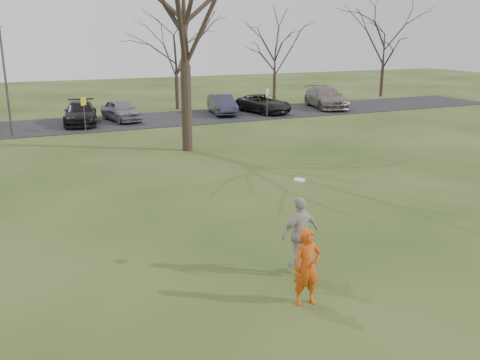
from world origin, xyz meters
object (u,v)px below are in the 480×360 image
(car_6, at_px, (264,104))
(lamp_post, at_px, (4,65))
(car_5, at_px, (222,104))
(big_tree, at_px, (184,4))
(player_defender, at_px, (307,267))
(car_3, at_px, (80,113))
(catching_play, at_px, (300,233))
(car_4, at_px, (121,110))
(car_7, at_px, (326,97))

(car_6, distance_m, lamp_post, 17.62)
(car_5, height_order, lamp_post, lamp_post)
(big_tree, bearing_deg, player_defender, -99.16)
(player_defender, bearing_deg, car_6, 72.25)
(car_3, relative_size, car_6, 1.02)
(catching_play, distance_m, big_tree, 15.73)
(big_tree, bearing_deg, car_6, 47.05)
(car_4, height_order, catching_play, catching_play)
(car_5, xyz_separation_m, catching_play, (-8.05, -24.83, 0.34))
(car_4, relative_size, big_tree, 0.29)
(car_3, bearing_deg, car_4, 14.71)
(car_4, bearing_deg, car_7, -11.57)
(car_4, relative_size, car_5, 0.96)
(car_3, height_order, car_5, car_3)
(car_6, height_order, big_tree, big_tree)
(lamp_post, height_order, big_tree, big_tree)
(player_defender, height_order, car_5, player_defender)
(car_3, xyz_separation_m, big_tree, (3.85, -10.10, 6.25))
(car_6, bearing_deg, car_7, -7.24)
(car_4, distance_m, car_6, 10.36)
(car_5, xyz_separation_m, big_tree, (-6.09, -10.39, 6.26))
(player_defender, bearing_deg, car_4, 93.87)
(player_defender, distance_m, car_7, 31.19)
(catching_play, bearing_deg, car_5, 72.04)
(car_3, height_order, car_4, car_3)
(car_3, bearing_deg, car_7, 9.36)
(car_4, relative_size, lamp_post, 0.65)
(lamp_post, distance_m, big_tree, 11.38)
(player_defender, xyz_separation_m, car_3, (-1.31, 25.84, -0.11))
(car_5, relative_size, car_6, 0.89)
(car_3, xyz_separation_m, car_5, (9.94, 0.29, -0.01))
(car_6, xyz_separation_m, big_tree, (-9.15, -9.83, 6.30))
(big_tree, bearing_deg, car_5, 59.61)
(car_6, distance_m, car_7, 5.65)
(catching_play, bearing_deg, car_3, 94.41)
(player_defender, xyz_separation_m, car_4, (1.35, 26.10, -0.12))
(car_6, height_order, lamp_post, lamp_post)
(car_6, xyz_separation_m, car_7, (5.63, 0.36, 0.14))
(car_4, bearing_deg, car_6, -13.90)
(player_defender, xyz_separation_m, lamp_post, (-5.46, 23.24, 3.12))
(catching_play, relative_size, lamp_post, 0.35)
(car_6, bearing_deg, player_defender, -125.49)
(car_3, height_order, big_tree, big_tree)
(car_6, bearing_deg, car_3, 167.92)
(player_defender, distance_m, lamp_post, 24.08)
(car_3, distance_m, catching_play, 24.61)
(car_3, height_order, car_7, car_7)
(catching_play, height_order, big_tree, big_tree)
(catching_play, xyz_separation_m, big_tree, (1.96, 14.44, 5.92))
(car_5, xyz_separation_m, lamp_post, (-14.09, -2.89, 3.23))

